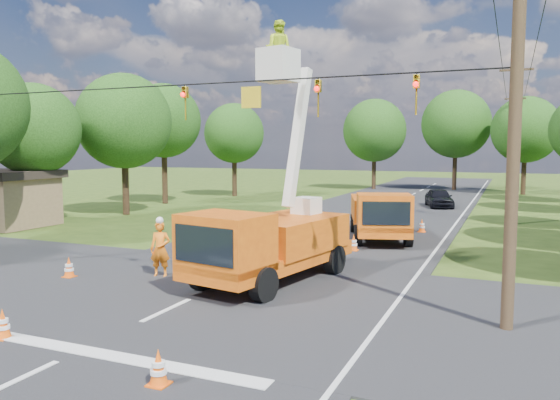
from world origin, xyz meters
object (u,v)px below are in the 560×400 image
at_px(traffic_cone_7, 422,226).
at_px(tree_far_a, 375,131).
at_px(traffic_cone_4, 69,268).
at_px(ground_worker, 160,249).
at_px(second_truck, 380,214).
at_px(distant_car, 439,198).
at_px(tree_far_b, 456,124).
at_px(traffic_cone_2, 324,251).
at_px(bucket_truck, 269,229).
at_px(traffic_cone_3, 354,243).
at_px(tree_left_e, 164,121).
at_px(traffic_cone_1, 158,368).
at_px(pole_right_near, 515,119).
at_px(tree_far_c, 526,130).
at_px(tree_left_d, 124,121).
at_px(pole_right_far, 514,140).
at_px(traffic_cone_0, 3,324).
at_px(tree_left_f, 234,133).
at_px(shed, 2,197).
at_px(pole_right_mid, 514,136).
at_px(tree_left_c, 33,130).

relative_size(traffic_cone_7, tree_far_a, 0.07).
bearing_deg(traffic_cone_4, ground_worker, 26.32).
height_order(second_truck, distant_car, second_truck).
bearing_deg(tree_far_b, traffic_cone_2, -91.81).
relative_size(bucket_truck, traffic_cone_4, 12.00).
distance_m(traffic_cone_2, traffic_cone_3, 2.34).
distance_m(traffic_cone_2, tree_left_e, 25.20).
relative_size(traffic_cone_1, traffic_cone_7, 1.00).
bearing_deg(pole_right_near, traffic_cone_1, -134.87).
bearing_deg(tree_left_e, tree_far_b, 49.28).
distance_m(second_truck, traffic_cone_7, 3.60).
xyz_separation_m(tree_far_a, tree_far_c, (14.50, -1.00, -0.13)).
distance_m(traffic_cone_1, traffic_cone_2, 12.10).
bearing_deg(bucket_truck, traffic_cone_2, 94.16).
bearing_deg(ground_worker, tree_left_d, 116.50).
bearing_deg(ground_worker, pole_right_far, 58.33).
distance_m(traffic_cone_0, tree_far_a, 48.71).
height_order(second_truck, pole_right_far, pole_right_far).
bearing_deg(bucket_truck, tree_left_f, 130.94).
bearing_deg(bucket_truck, pole_right_far, 90.35).
bearing_deg(traffic_cone_0, traffic_cone_7, 72.00).
xyz_separation_m(second_truck, tree_left_f, (-17.53, 18.38, 4.44)).
relative_size(traffic_cone_3, tree_left_d, 0.08).
distance_m(ground_worker, shed, 16.89).
bearing_deg(traffic_cone_3, pole_right_mid, 62.11).
bearing_deg(tree_far_a, tree_far_c, -3.95).
height_order(second_truck, tree_left_c, tree_left_c).
bearing_deg(tree_left_c, traffic_cone_7, 15.51).
distance_m(bucket_truck, tree_left_d, 21.28).
bearing_deg(bucket_truck, pole_right_mid, 79.25).
relative_size(ground_worker, shed, 0.35).
distance_m(second_truck, tree_left_f, 25.79).
distance_m(traffic_cone_7, tree_left_f, 24.98).
relative_size(ground_worker, pole_right_mid, 0.19).
distance_m(shed, tree_far_b, 42.86).
distance_m(distant_car, tree_far_a, 18.50).
bearing_deg(traffic_cone_3, second_truck, 83.26).
bearing_deg(traffic_cone_7, tree_left_f, 141.35).
distance_m(traffic_cone_2, pole_right_mid, 16.14).
relative_size(pole_right_far, tree_far_b, 0.97).
relative_size(traffic_cone_3, traffic_cone_4, 1.00).
height_order(traffic_cone_7, tree_left_d, tree_left_d).
distance_m(tree_left_c, tree_far_b, 40.96).
relative_size(traffic_cone_4, tree_far_b, 0.07).
bearing_deg(traffic_cone_1, pole_right_near, 45.13).
bearing_deg(second_truck, traffic_cone_2, -117.80).
distance_m(tree_left_d, tree_left_f, 15.01).
distance_m(distant_car, tree_left_f, 19.20).
bearing_deg(tree_far_c, pole_right_far, -116.57).
bearing_deg(traffic_cone_7, pole_right_near, -73.96).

